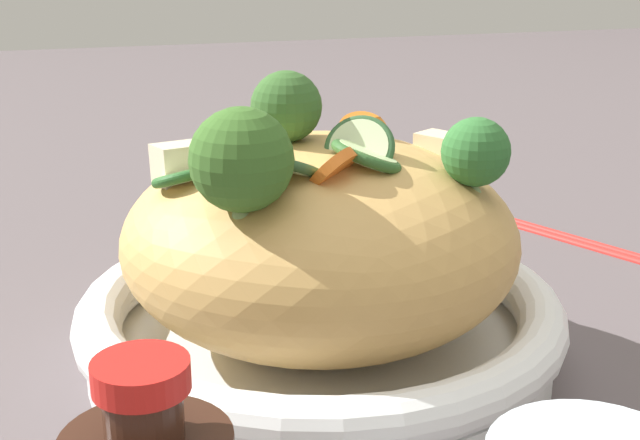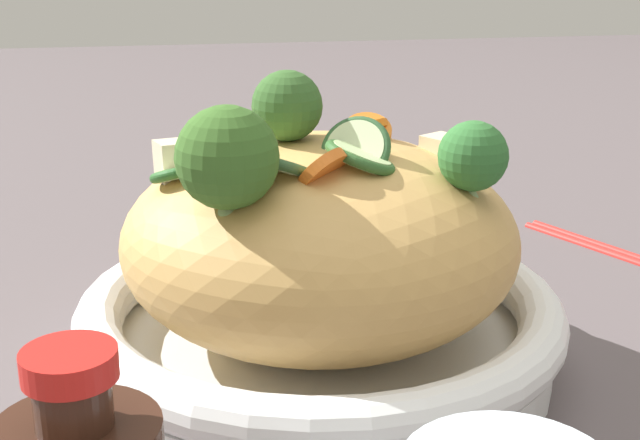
% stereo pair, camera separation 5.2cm
% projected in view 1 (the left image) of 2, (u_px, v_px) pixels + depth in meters
% --- Properties ---
extents(ground_plane, '(3.00, 3.00, 0.00)m').
position_uv_depth(ground_plane, '(320.00, 365.00, 0.55)').
color(ground_plane, '#564D4F').
extents(serving_bowl, '(0.29, 0.29, 0.05)m').
position_uv_depth(serving_bowl, '(320.00, 326.00, 0.54)').
color(serving_bowl, white).
rests_on(serving_bowl, ground_plane).
extents(noodle_heap, '(0.23, 0.23, 0.12)m').
position_uv_depth(noodle_heap, '(320.00, 239.00, 0.53)').
color(noodle_heap, tan).
rests_on(noodle_heap, serving_bowl).
extents(broccoli_florets, '(0.13, 0.19, 0.07)m').
position_uv_depth(broccoli_florets, '(305.00, 146.00, 0.46)').
color(broccoli_florets, '#94B06C').
rests_on(broccoli_florets, serving_bowl).
extents(carrot_coins, '(0.16, 0.09, 0.04)m').
position_uv_depth(carrot_coins, '(353.00, 141.00, 0.53)').
color(carrot_coins, orange).
rests_on(carrot_coins, serving_bowl).
extents(zucchini_slices, '(0.09, 0.14, 0.04)m').
position_uv_depth(zucchini_slices, '(301.00, 162.00, 0.48)').
color(zucchini_slices, '#C0DE96').
rests_on(zucchini_slices, serving_bowl).
extents(chicken_chunks, '(0.11, 0.19, 0.03)m').
position_uv_depth(chicken_chunks, '(273.00, 151.00, 0.54)').
color(chicken_chunks, beige).
rests_on(chicken_chunks, serving_bowl).
extents(chopsticks_pair, '(0.20, 0.11, 0.01)m').
position_uv_depth(chopsticks_pair, '(603.00, 246.00, 0.74)').
color(chopsticks_pair, red).
rests_on(chopsticks_pair, ground_plane).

